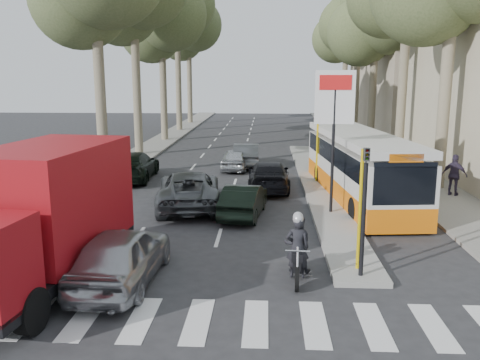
# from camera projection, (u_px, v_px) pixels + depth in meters

# --- Properties ---
(ground) EXTENTS (120.00, 120.00, 0.00)m
(ground) POSITION_uv_depth(u_px,v_px,m) (242.00, 259.00, 15.25)
(ground) COLOR #28282B
(ground) RESTS_ON ground
(sidewalk_right) EXTENTS (3.20, 70.00, 0.12)m
(sidewalk_right) POSITION_uv_depth(u_px,v_px,m) (368.00, 146.00, 39.25)
(sidewalk_right) COLOR gray
(sidewalk_right) RESTS_ON ground
(median_left) EXTENTS (2.40, 64.00, 0.12)m
(median_left) POSITION_uv_depth(u_px,v_px,m) (164.00, 140.00, 43.03)
(median_left) COLOR gray
(median_left) RESTS_ON ground
(traffic_island) EXTENTS (1.50, 26.00, 0.16)m
(traffic_island) POSITION_uv_depth(u_px,v_px,m) (316.00, 182.00, 25.83)
(traffic_island) COLOR gray
(traffic_island) RESTS_ON ground
(building_far) EXTENTS (11.00, 20.00, 16.00)m
(building_far) POSITION_uv_depth(u_px,v_px,m) (430.00, 46.00, 46.11)
(building_far) COLOR #B7A88E
(building_far) RESTS_ON ground
(billboard) EXTENTS (1.50, 12.10, 5.60)m
(billboard) POSITION_uv_depth(u_px,v_px,m) (334.00, 121.00, 19.23)
(billboard) COLOR yellow
(billboard) RESTS_ON ground
(traffic_light_island) EXTENTS (0.16, 0.41, 3.60)m
(traffic_light_island) POSITION_uv_depth(u_px,v_px,m) (365.00, 190.00, 13.12)
(traffic_light_island) COLOR black
(traffic_light_island) RESTS_ON ground
(tree_l_c) EXTENTS (7.40, 7.20, 13.71)m
(tree_l_c) POSITION_uv_depth(u_px,v_px,m) (163.00, 17.00, 41.12)
(tree_l_c) COLOR #6B604C
(tree_l_c) RESTS_ON ground
(tree_l_d) EXTENTS (7.40, 7.20, 15.66)m
(tree_l_d) POSITION_uv_depth(u_px,v_px,m) (178.00, 8.00, 48.60)
(tree_l_d) COLOR #6B604C
(tree_l_d) RESTS_ON ground
(tree_l_e) EXTENTS (7.40, 7.20, 14.49)m
(tree_l_e) POSITION_uv_depth(u_px,v_px,m) (190.00, 27.00, 56.64)
(tree_l_e) COLOR #6B604C
(tree_l_e) RESTS_ON ground
(tree_r_c) EXTENTS (7.40, 7.20, 13.32)m
(tree_r_c) POSITION_uv_depth(u_px,v_px,m) (378.00, 18.00, 38.38)
(tree_r_c) COLOR #6B604C
(tree_r_c) RESTS_ON ground
(tree_r_d) EXTENTS (7.40, 7.20, 14.88)m
(tree_r_d) POSITION_uv_depth(u_px,v_px,m) (361.00, 12.00, 45.92)
(tree_r_d) COLOR #6B604C
(tree_r_d) RESTS_ON ground
(tree_r_e) EXTENTS (7.40, 7.20, 14.10)m
(tree_r_e) POSITION_uv_depth(u_px,v_px,m) (348.00, 28.00, 53.88)
(tree_r_e) COLOR #6B604C
(tree_r_e) RESTS_ON ground
(silver_hatchback) EXTENTS (2.01, 4.59, 1.54)m
(silver_hatchback) POSITION_uv_depth(u_px,v_px,m) (122.00, 255.00, 13.31)
(silver_hatchback) COLOR #A6A7AE
(silver_hatchback) RESTS_ON ground
(dark_hatchback) EXTENTS (1.83, 4.01, 1.28)m
(dark_hatchback) POSITION_uv_depth(u_px,v_px,m) (244.00, 200.00, 19.74)
(dark_hatchback) COLOR black
(dark_hatchback) RESTS_ON ground
(queue_car_a) EXTENTS (3.24, 5.75, 1.52)m
(queue_car_a) POSITION_uv_depth(u_px,v_px,m) (189.00, 189.00, 21.09)
(queue_car_a) COLOR #4D5155
(queue_car_a) RESTS_ON ground
(queue_car_b) EXTENTS (2.01, 4.79, 1.38)m
(queue_car_b) POSITION_uv_depth(u_px,v_px,m) (269.00, 176.00, 24.37)
(queue_car_b) COLOR black
(queue_car_b) RESTS_ON ground
(queue_car_c) EXTENTS (1.66, 3.76, 1.26)m
(queue_car_c) POSITION_uv_depth(u_px,v_px,m) (235.00, 159.00, 29.51)
(queue_car_c) COLOR #AFB3B7
(queue_car_c) RESTS_ON ground
(queue_car_d) EXTENTS (1.56, 4.28, 1.40)m
(queue_car_d) POSITION_uv_depth(u_px,v_px,m) (246.00, 155.00, 30.59)
(queue_car_d) COLOR #44484B
(queue_car_d) RESTS_ON ground
(queue_car_e) EXTENTS (2.32, 5.27, 1.51)m
(queue_car_e) POSITION_uv_depth(u_px,v_px,m) (133.00, 166.00, 26.63)
(queue_car_e) COLOR black
(queue_car_e) RESTS_ON ground
(red_truck) EXTENTS (3.28, 7.00, 3.61)m
(red_truck) POSITION_uv_depth(u_px,v_px,m) (41.00, 214.00, 13.04)
(red_truck) COLOR black
(red_truck) RESTS_ON ground
(city_bus) EXTENTS (3.49, 11.38, 2.95)m
(city_bus) POSITION_uv_depth(u_px,v_px,m) (359.00, 164.00, 22.46)
(city_bus) COLOR orange
(city_bus) RESTS_ON ground
(motorcycle) EXTENTS (0.79, 2.16, 1.83)m
(motorcycle) POSITION_uv_depth(u_px,v_px,m) (297.00, 247.00, 13.76)
(motorcycle) COLOR black
(motorcycle) RESTS_ON ground
(pedestrian_near) EXTENTS (1.19, 1.06, 1.85)m
(pedestrian_near) POSITION_uv_depth(u_px,v_px,m) (455.00, 175.00, 22.65)
(pedestrian_near) COLOR #362D44
(pedestrian_near) RESTS_ON sidewalk_right
(pedestrian_far) EXTENTS (1.35, 0.85, 1.95)m
(pedestrian_far) POSITION_uv_depth(u_px,v_px,m) (399.00, 163.00, 25.42)
(pedestrian_far) COLOR brown
(pedestrian_far) RESTS_ON sidewalk_right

